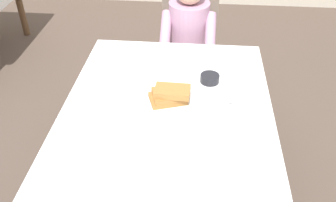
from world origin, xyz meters
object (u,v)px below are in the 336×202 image
breakfast_stack (170,95)px  diner_person (188,35)px  plate_breakfast (170,102)px  spoon_near_edge (157,138)px  fork_left_of_plate (134,103)px  syrup_pitcher (120,83)px  chair_diner (189,42)px  bowl_butter (210,78)px  dining_table_main (167,124)px  knife_right_of_plate (206,107)px  cup_coffee (222,98)px

breakfast_stack → diner_person: bearing=86.6°
plate_breakfast → spoon_near_edge: size_ratio=1.87×
fork_left_of_plate → spoon_near_edge: (0.16, -0.26, 0.00)m
breakfast_stack → fork_left_of_plate: 0.20m
syrup_pitcher → chair_diner: bearing=70.9°
bowl_butter → spoon_near_edge: 0.57m
dining_table_main → chair_diner: size_ratio=1.64×
knife_right_of_plate → fork_left_of_plate: bearing=89.9°
chair_diner → fork_left_of_plate: 1.16m
diner_person → bowl_butter: bearing=102.2°
breakfast_stack → knife_right_of_plate: size_ratio=1.16×
breakfast_stack → spoon_near_edge: (-0.03, -0.28, -0.05)m
dining_table_main → fork_left_of_plate: bearing=164.0°
chair_diner → breakfast_stack: bearing=87.1°
plate_breakfast → cup_coffee: size_ratio=2.48×
dining_table_main → chair_diner: chair_diner is taller
breakfast_stack → cup_coffee: 0.28m
fork_left_of_plate → spoon_near_edge: 0.31m
dining_table_main → spoon_near_edge: spoon_near_edge is taller
plate_breakfast → knife_right_of_plate: bearing=-6.0°
spoon_near_edge → fork_left_of_plate: bearing=125.0°
breakfast_stack → spoon_near_edge: bearing=-96.9°
fork_left_of_plate → spoon_near_edge: size_ratio=1.20×
dining_table_main → chair_diner: bearing=86.7°
bowl_butter → knife_right_of_plate: (-0.02, -0.24, -0.02)m
breakfast_stack → spoon_near_edge: size_ratio=1.55×
fork_left_of_plate → dining_table_main: bearing=-110.9°
chair_diner → spoon_near_edge: 1.40m
knife_right_of_plate → spoon_near_edge: (-0.22, -0.26, 0.00)m
diner_person → syrup_pitcher: bearing=67.6°
plate_breakfast → fork_left_of_plate: 0.19m
dining_table_main → breakfast_stack: 0.16m
knife_right_of_plate → chair_diner: bearing=6.8°
plate_breakfast → fork_left_of_plate: bearing=-174.0°
cup_coffee → knife_right_of_plate: cup_coffee is taller
cup_coffee → chair_diner: bearing=101.3°
cup_coffee → bowl_butter: bearing=106.4°
chair_diner → syrup_pitcher: bearing=70.9°
syrup_pitcher → spoon_near_edge: (0.25, -0.39, -0.04)m
bowl_butter → breakfast_stack: bearing=-133.0°
chair_diner → spoon_near_edge: chair_diner is taller
diner_person → bowl_butter: 0.74m
cup_coffee → fork_left_of_plate: bearing=-176.5°
cup_coffee → bowl_butter: cup_coffee is taller
chair_diner → dining_table_main: bearing=86.7°
dining_table_main → breakfast_stack: bearing=81.4°
plate_breakfast → spoon_near_edge: 0.29m
chair_diner → knife_right_of_plate: (0.13, -1.12, 0.21)m
dining_table_main → cup_coffee: cup_coffee is taller
dining_table_main → knife_right_of_plate: size_ratio=7.62×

